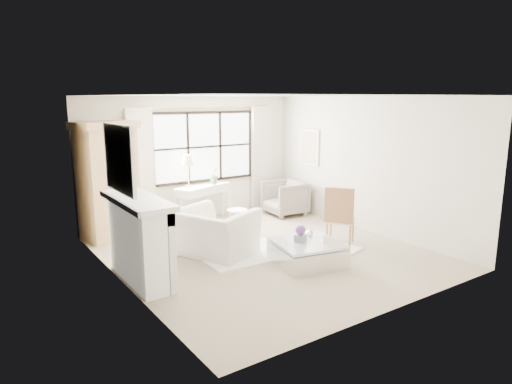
% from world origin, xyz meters
% --- Properties ---
extents(floor, '(5.50, 5.50, 0.00)m').
position_xyz_m(floor, '(0.00, 0.00, 0.00)').
color(floor, tan).
rests_on(floor, ground).
extents(ceiling, '(5.50, 5.50, 0.00)m').
position_xyz_m(ceiling, '(0.00, 0.00, 2.70)').
color(ceiling, white).
rests_on(ceiling, ground).
extents(wall_back, '(5.00, 0.00, 5.00)m').
position_xyz_m(wall_back, '(0.00, 2.75, 1.35)').
color(wall_back, white).
rests_on(wall_back, ground).
extents(wall_front, '(5.00, 0.00, 5.00)m').
position_xyz_m(wall_front, '(0.00, -2.75, 1.35)').
color(wall_front, beige).
rests_on(wall_front, ground).
extents(wall_left, '(0.00, 5.50, 5.50)m').
position_xyz_m(wall_left, '(-2.50, 0.00, 1.35)').
color(wall_left, beige).
rests_on(wall_left, ground).
extents(wall_right, '(0.00, 5.50, 5.50)m').
position_xyz_m(wall_right, '(2.50, 0.00, 1.35)').
color(wall_right, beige).
rests_on(wall_right, ground).
extents(window_pane, '(2.40, 0.02, 1.50)m').
position_xyz_m(window_pane, '(0.30, 2.73, 1.60)').
color(window_pane, white).
rests_on(window_pane, wall_back).
extents(window_frame, '(2.50, 0.04, 1.50)m').
position_xyz_m(window_frame, '(0.30, 2.72, 1.60)').
color(window_frame, black).
rests_on(window_frame, wall_back).
extents(curtain_rod, '(3.30, 0.04, 0.04)m').
position_xyz_m(curtain_rod, '(0.30, 2.67, 2.47)').
color(curtain_rod, '#BB8F41').
rests_on(curtain_rod, wall_back).
extents(curtain_left, '(0.55, 0.10, 2.47)m').
position_xyz_m(curtain_left, '(-1.20, 2.65, 1.24)').
color(curtain_left, white).
rests_on(curtain_left, ground).
extents(curtain_right, '(0.55, 0.10, 2.47)m').
position_xyz_m(curtain_right, '(1.80, 2.65, 1.24)').
color(curtain_right, beige).
rests_on(curtain_right, ground).
extents(fireplace, '(0.58, 1.66, 1.26)m').
position_xyz_m(fireplace, '(-2.27, 0.00, 0.65)').
color(fireplace, white).
rests_on(fireplace, ground).
extents(mirror_frame, '(0.05, 1.15, 0.95)m').
position_xyz_m(mirror_frame, '(-2.47, 0.00, 1.84)').
color(mirror_frame, white).
rests_on(mirror_frame, wall_left).
extents(mirror_glass, '(0.02, 1.00, 0.80)m').
position_xyz_m(mirror_glass, '(-2.44, 0.00, 1.84)').
color(mirror_glass, silver).
rests_on(mirror_glass, wall_left).
extents(art_frame, '(0.04, 0.62, 0.82)m').
position_xyz_m(art_frame, '(2.47, 1.70, 1.55)').
color(art_frame, white).
rests_on(art_frame, wall_right).
extents(art_canvas, '(0.01, 0.52, 0.72)m').
position_xyz_m(art_canvas, '(2.45, 1.70, 1.55)').
color(art_canvas, beige).
rests_on(art_canvas, wall_right).
extents(mantel_lamp, '(0.22, 0.22, 0.51)m').
position_xyz_m(mantel_lamp, '(-2.24, 0.53, 1.65)').
color(mantel_lamp, black).
rests_on(mantel_lamp, fireplace).
extents(armoire, '(1.27, 0.99, 2.24)m').
position_xyz_m(armoire, '(-1.96, 2.37, 1.14)').
color(armoire, tan).
rests_on(armoire, floor).
extents(console_table, '(1.38, 0.84, 0.80)m').
position_xyz_m(console_table, '(0.10, 2.46, 0.40)').
color(console_table, white).
rests_on(console_table, floor).
extents(console_lamp, '(0.28, 0.28, 0.69)m').
position_xyz_m(console_lamp, '(-0.23, 2.46, 1.36)').
color(console_lamp, gold).
rests_on(console_lamp, console_table).
extents(orchid_plant, '(0.29, 0.28, 0.42)m').
position_xyz_m(orchid_plant, '(0.40, 2.47, 1.01)').
color(orchid_plant, '#4F6845').
rests_on(orchid_plant, console_table).
extents(side_table, '(0.40, 0.40, 0.51)m').
position_xyz_m(side_table, '(0.18, 1.17, 0.33)').
color(side_table, silver).
rests_on(side_table, floor).
extents(rug_left, '(1.65, 1.20, 0.03)m').
position_xyz_m(rug_left, '(-0.34, 0.08, 0.01)').
color(rug_left, white).
rests_on(rug_left, floor).
extents(rug_right, '(1.74, 1.49, 0.03)m').
position_xyz_m(rug_right, '(0.69, -0.55, 0.01)').
color(rug_right, white).
rests_on(rug_right, floor).
extents(club_armchair, '(1.48, 1.56, 0.81)m').
position_xyz_m(club_armchair, '(-0.78, 0.36, 0.40)').
color(club_armchair, white).
rests_on(club_armchair, floor).
extents(wingback_chair, '(0.93, 0.90, 0.78)m').
position_xyz_m(wingback_chair, '(1.92, 1.89, 0.39)').
color(wingback_chair, gray).
rests_on(wingback_chair, floor).
extents(french_chair, '(0.68, 0.67, 1.08)m').
position_xyz_m(french_chair, '(1.42, -0.41, 0.31)').
color(french_chair, '#A16D43').
rests_on(french_chair, floor).
extents(coffee_table, '(1.19, 1.19, 0.38)m').
position_xyz_m(coffee_table, '(0.24, -0.86, 0.18)').
color(coffee_table, silver).
rests_on(coffee_table, floor).
extents(planter_box, '(0.20, 0.20, 0.12)m').
position_xyz_m(planter_box, '(0.14, -0.81, 0.44)').
color(planter_box, slate).
rests_on(planter_box, coffee_table).
extents(planter_flowers, '(0.16, 0.16, 0.16)m').
position_xyz_m(planter_flowers, '(0.14, -0.81, 0.58)').
color(planter_flowers, '#59317B').
rests_on(planter_flowers, planter_box).
extents(pillar_candle, '(0.08, 0.08, 0.12)m').
position_xyz_m(pillar_candle, '(0.44, -1.06, 0.44)').
color(pillar_candle, white).
rests_on(pillar_candle, coffee_table).
extents(coffee_vase, '(0.17, 0.17, 0.14)m').
position_xyz_m(coffee_vase, '(0.46, -0.65, 0.45)').
color(coffee_vase, silver).
rests_on(coffee_vase, coffee_table).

